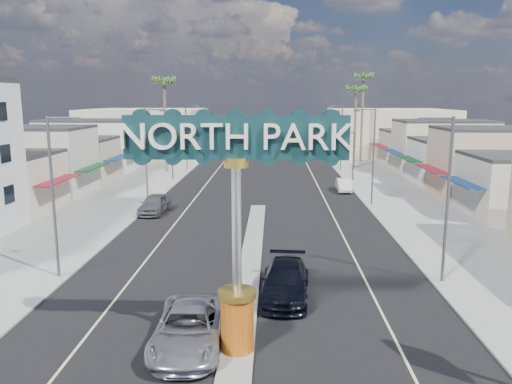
# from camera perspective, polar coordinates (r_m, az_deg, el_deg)

# --- Properties ---
(ground) EXTENTS (160.00, 160.00, 0.00)m
(ground) POSITION_cam_1_polar(r_m,az_deg,el_deg) (47.23, 0.31, -1.45)
(ground) COLOR gray
(ground) RESTS_ON ground
(road) EXTENTS (20.00, 120.00, 0.01)m
(road) POSITION_cam_1_polar(r_m,az_deg,el_deg) (47.23, 0.31, -1.45)
(road) COLOR black
(road) RESTS_ON ground
(median_island) EXTENTS (1.30, 30.00, 0.16)m
(median_island) POSITION_cam_1_polar(r_m,az_deg,el_deg) (31.75, -0.56, -7.37)
(median_island) COLOR gray
(median_island) RESTS_ON ground
(sidewalk_left) EXTENTS (8.00, 120.00, 0.12)m
(sidewalk_left) POSITION_cam_1_polar(r_m,az_deg,el_deg) (49.64, -16.07, -1.21)
(sidewalk_left) COLOR gray
(sidewalk_left) RESTS_ON ground
(sidewalk_right) EXTENTS (8.00, 120.00, 0.12)m
(sidewalk_right) POSITION_cam_1_polar(r_m,az_deg,el_deg) (48.86, 16.96, -1.44)
(sidewalk_right) COLOR gray
(sidewalk_right) RESTS_ON ground
(storefront_row_left) EXTENTS (12.00, 42.00, 6.00)m
(storefront_row_left) POSITION_cam_1_polar(r_m,az_deg,el_deg) (64.74, -21.12, 3.82)
(storefront_row_left) COLOR beige
(storefront_row_left) RESTS_ON ground
(storefront_row_right) EXTENTS (12.00, 42.00, 6.00)m
(storefront_row_right) POSITION_cam_1_polar(r_m,az_deg,el_deg) (63.71, 22.85, 3.60)
(storefront_row_right) COLOR #B7B29E
(storefront_row_right) RESTS_ON ground
(backdrop_far_left) EXTENTS (20.00, 20.00, 8.00)m
(backdrop_far_left) POSITION_cam_1_polar(r_m,az_deg,el_deg) (94.29, -12.43, 6.81)
(backdrop_far_left) COLOR #B7B29E
(backdrop_far_left) RESTS_ON ground
(backdrop_far_right) EXTENTS (20.00, 20.00, 8.00)m
(backdrop_far_right) POSITION_cam_1_polar(r_m,az_deg,el_deg) (93.65, 14.84, 6.69)
(backdrop_far_right) COLOR beige
(backdrop_far_right) RESTS_ON ground
(gateway_sign) EXTENTS (8.20, 1.50, 9.15)m
(gateway_sign) POSITION_cam_1_polar(r_m,az_deg,el_deg) (18.62, -2.25, -1.69)
(gateway_sign) COLOR #B0300D
(gateway_sign) RESTS_ON median_island
(traffic_signal_left) EXTENTS (5.09, 0.45, 6.00)m
(traffic_signal_left) POSITION_cam_1_polar(r_m,az_deg,el_deg) (61.33, -7.94, 5.28)
(traffic_signal_left) COLOR #47474C
(traffic_signal_left) RESTS_ON ground
(traffic_signal_right) EXTENTS (5.09, 0.45, 6.00)m
(traffic_signal_right) POSITION_cam_1_polar(r_m,az_deg,el_deg) (60.92, 9.42, 5.21)
(traffic_signal_right) COLOR #47474C
(traffic_signal_right) RESTS_ON ground
(streetlight_l_near) EXTENTS (2.03, 0.22, 9.00)m
(streetlight_l_near) POSITION_cam_1_polar(r_m,az_deg,el_deg) (29.10, -21.94, 0.30)
(streetlight_l_near) COLOR #47474C
(streetlight_l_near) RESTS_ON ground
(streetlight_l_mid) EXTENTS (2.03, 0.22, 9.00)m
(streetlight_l_mid) POSITION_cam_1_polar(r_m,az_deg,el_deg) (47.89, -12.30, 4.61)
(streetlight_l_mid) COLOR #47474C
(streetlight_l_mid) RESTS_ON ground
(streetlight_l_far) EXTENTS (2.03, 0.22, 9.00)m
(streetlight_l_far) POSITION_cam_1_polar(r_m,az_deg,el_deg) (69.34, -7.84, 6.55)
(streetlight_l_far) COLOR #47474C
(streetlight_l_far) RESTS_ON ground
(streetlight_r_near) EXTENTS (2.03, 0.22, 9.00)m
(streetlight_r_near) POSITION_cam_1_polar(r_m,az_deg,el_deg) (28.10, 20.79, 0.04)
(streetlight_r_near) COLOR #47474C
(streetlight_r_near) RESTS_ON ground
(streetlight_r_mid) EXTENTS (2.03, 0.22, 9.00)m
(streetlight_r_mid) POSITION_cam_1_polar(r_m,az_deg,el_deg) (47.29, 13.09, 4.50)
(streetlight_r_mid) COLOR #47474C
(streetlight_r_mid) RESTS_ON ground
(streetlight_r_far) EXTENTS (2.03, 0.22, 9.00)m
(streetlight_r_far) POSITION_cam_1_polar(r_m,az_deg,el_deg) (68.93, 9.63, 6.48)
(streetlight_r_far) COLOR #47474C
(streetlight_r_far) RESTS_ON ground
(palm_left_far) EXTENTS (2.60, 2.60, 13.10)m
(palm_left_far) POSITION_cam_1_polar(r_m,az_deg,el_deg) (67.72, -10.46, 11.83)
(palm_left_far) COLOR brown
(palm_left_far) RESTS_ON ground
(palm_right_mid) EXTENTS (2.60, 2.60, 12.10)m
(palm_right_mid) POSITION_cam_1_polar(r_m,az_deg,el_deg) (73.09, 11.38, 10.99)
(palm_right_mid) COLOR brown
(palm_right_mid) RESTS_ON ground
(palm_right_far) EXTENTS (2.60, 2.60, 14.10)m
(palm_right_far) POSITION_cam_1_polar(r_m,az_deg,el_deg) (79.38, 12.18, 12.21)
(palm_right_far) COLOR brown
(palm_right_far) RESTS_ON ground
(suv_left) EXTENTS (2.87, 5.93, 1.63)m
(suv_left) POSITION_cam_1_polar(r_m,az_deg,el_deg) (20.97, -7.71, -15.14)
(suv_left) COLOR #AFAEB3
(suv_left) RESTS_ON ground
(suv_right) EXTENTS (2.73, 5.88, 1.66)m
(suv_right) POSITION_cam_1_polar(r_m,az_deg,el_deg) (25.56, 3.35, -10.16)
(suv_right) COLOR black
(suv_right) RESTS_ON ground
(car_parked_left) EXTENTS (2.25, 5.03, 1.68)m
(car_parked_left) POSITION_cam_1_polar(r_m,az_deg,el_deg) (44.44, -11.53, -1.34)
(car_parked_left) COLOR slate
(car_parked_left) RESTS_ON ground
(car_parked_right) EXTENTS (1.55, 4.22, 1.38)m
(car_parked_right) POSITION_cam_1_polar(r_m,az_deg,el_deg) (54.72, 10.00, 0.79)
(car_parked_right) COLOR silver
(car_parked_right) RESTS_ON ground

